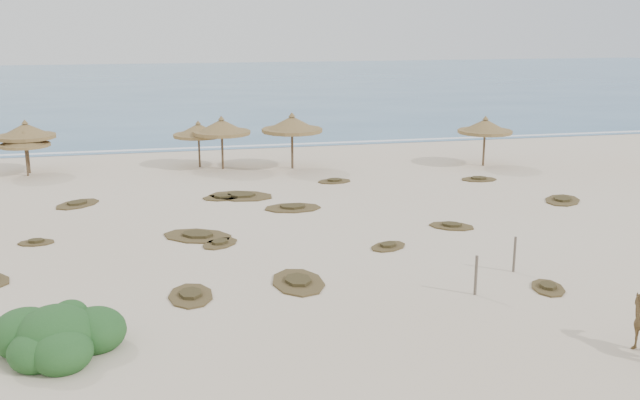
# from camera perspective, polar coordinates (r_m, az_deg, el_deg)

# --- Properties ---
(ground) EXTENTS (160.00, 160.00, 0.00)m
(ground) POSITION_cam_1_polar(r_m,az_deg,el_deg) (23.34, 3.55, -6.32)
(ground) COLOR beige
(ground) RESTS_ON ground
(ocean) EXTENTS (200.00, 100.00, 0.01)m
(ocean) POSITION_cam_1_polar(r_m,az_deg,el_deg) (96.52, -9.07, 9.12)
(ocean) COLOR #2C5D85
(ocean) RESTS_ON ground
(foam_line) EXTENTS (70.00, 0.60, 0.01)m
(foam_line) POSITION_cam_1_polar(r_m,az_deg,el_deg) (48.08, -5.11, 4.33)
(foam_line) COLOR silver
(foam_line) RESTS_ON ground
(palapa_0) EXTENTS (3.98, 3.98, 2.96)m
(palapa_0) POSITION_cam_1_polar(r_m,az_deg,el_deg) (42.08, -22.49, 5.08)
(palapa_0) COLOR brown
(palapa_0) RESTS_ON ground
(palapa_1) EXTENTS (3.22, 3.22, 2.46)m
(palapa_1) POSITION_cam_1_polar(r_m,az_deg,el_deg) (41.39, -22.56, 4.39)
(palapa_1) COLOR brown
(palapa_1) RESTS_ON ground
(palapa_2) EXTENTS (3.71, 3.71, 2.69)m
(palapa_2) POSITION_cam_1_polar(r_m,az_deg,el_deg) (41.16, -9.71, 5.47)
(palapa_2) COLOR brown
(palapa_2) RESTS_ON ground
(palapa_3) EXTENTS (3.87, 3.87, 3.02)m
(palapa_3) POSITION_cam_1_polar(r_m,az_deg,el_deg) (40.41, -7.88, 5.75)
(palapa_3) COLOR brown
(palapa_3) RESTS_ON ground
(palapa_4) EXTENTS (4.47, 4.47, 3.20)m
(palapa_4) POSITION_cam_1_polar(r_m,az_deg,el_deg) (40.16, -2.25, 6.01)
(palapa_4) COLOR brown
(palapa_4) RESTS_ON ground
(palapa_5) EXTENTS (3.75, 3.75, 2.90)m
(palapa_5) POSITION_cam_1_polar(r_m,az_deg,el_deg) (42.05, 13.07, 5.71)
(palapa_5) COLOR brown
(palapa_5) RESTS_ON ground
(fence_post_near) EXTENTS (0.11, 0.11, 1.26)m
(fence_post_near) POSITION_cam_1_polar(r_m,az_deg,el_deg) (22.31, 12.37, -5.91)
(fence_post_near) COLOR #64574B
(fence_post_near) RESTS_ON ground
(fence_post_far) EXTENTS (0.10, 0.10, 1.22)m
(fence_post_far) POSITION_cam_1_polar(r_m,az_deg,el_deg) (24.62, 15.29, -4.22)
(fence_post_far) COLOR #64574B
(fence_post_far) RESTS_ON ground
(bush) EXTENTS (3.33, 2.93, 1.49)m
(bush) POSITION_cam_1_polar(r_m,az_deg,el_deg) (19.29, -20.26, -10.19)
(bush) COLOR #285725
(bush) RESTS_ON ground
(scrub_1) EXTENTS (3.37, 3.01, 0.16)m
(scrub_1) POSITION_cam_1_polar(r_m,az_deg,el_deg) (28.10, -9.77, -2.82)
(scrub_1) COLOR brown
(scrub_1) RESTS_ON ground
(scrub_2) EXTENTS (1.87, 1.90, 0.16)m
(scrub_2) POSITION_cam_1_polar(r_m,az_deg,el_deg) (27.03, -8.00, -3.44)
(scrub_2) COLOR brown
(scrub_2) RESTS_ON ground
(scrub_3) EXTENTS (2.65, 1.80, 0.16)m
(scrub_3) POSITION_cam_1_polar(r_m,az_deg,el_deg) (31.84, -2.20, -0.60)
(scrub_3) COLOR brown
(scrub_3) RESTS_ON ground
(scrub_4) EXTENTS (2.20, 1.99, 0.16)m
(scrub_4) POSITION_cam_1_polar(r_m,az_deg,el_deg) (29.50, 10.48, -2.04)
(scrub_4) COLOR brown
(scrub_4) RESTS_ON ground
(scrub_5) EXTENTS (2.69, 2.80, 0.16)m
(scrub_5) POSITION_cam_1_polar(r_m,az_deg,el_deg) (35.04, 18.82, 0.01)
(scrub_5) COLOR brown
(scrub_5) RESTS_ON ground
(scrub_6) EXTENTS (2.57, 2.61, 0.16)m
(scrub_6) POSITION_cam_1_polar(r_m,az_deg,el_deg) (34.31, -18.84, -0.29)
(scrub_6) COLOR brown
(scrub_6) RESTS_ON ground
(scrub_7) EXTENTS (1.91, 1.36, 0.16)m
(scrub_7) POSITION_cam_1_polar(r_m,az_deg,el_deg) (37.13, 1.16, 1.54)
(scrub_7) COLOR brown
(scrub_7) RESTS_ON ground
(scrub_8) EXTENTS (1.37, 0.91, 0.16)m
(scrub_8) POSITION_cam_1_polar(r_m,az_deg,el_deg) (28.94, -21.75, -3.15)
(scrub_8) COLOR brown
(scrub_8) RESTS_ON ground
(scrub_9) EXTENTS (1.72, 2.59, 0.16)m
(scrub_9) POSITION_cam_1_polar(r_m,az_deg,el_deg) (22.93, -1.76, -6.54)
(scrub_9) COLOR brown
(scrub_9) RESTS_ON ground
(scrub_10) EXTENTS (2.03, 1.46, 0.16)m
(scrub_10) POSITION_cam_1_polar(r_m,az_deg,el_deg) (38.50, 12.58, 1.65)
(scrub_10) COLOR brown
(scrub_10) RESTS_ON ground
(scrub_11) EXTENTS (1.37, 2.10, 0.16)m
(scrub_11) POSITION_cam_1_polar(r_m,az_deg,el_deg) (22.19, -10.30, -7.50)
(scrub_11) COLOR brown
(scrub_11) RESTS_ON ground
(scrub_12) EXTENTS (1.39, 1.76, 0.16)m
(scrub_12) POSITION_cam_1_polar(r_m,az_deg,el_deg) (23.55, 17.77, -6.68)
(scrub_12) COLOR brown
(scrub_12) RESTS_ON ground
(scrub_13) EXTENTS (1.94, 1.28, 0.16)m
(scrub_13) POSITION_cam_1_polar(r_m,az_deg,el_deg) (33.98, -7.78, 0.22)
(scrub_13) COLOR brown
(scrub_13) RESTS_ON ground
(scrub_14) EXTENTS (3.68, 3.05, 0.16)m
(scrub_14) POSITION_cam_1_polar(r_m,az_deg,el_deg) (34.19, -6.35, 0.35)
(scrub_14) COLOR brown
(scrub_14) RESTS_ON ground
(scrub_15) EXTENTS (1.87, 1.71, 0.16)m
(scrub_15) POSITION_cam_1_polar(r_m,az_deg,el_deg) (26.55, 5.48, -3.69)
(scrub_15) COLOR brown
(scrub_15) RESTS_ON ground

